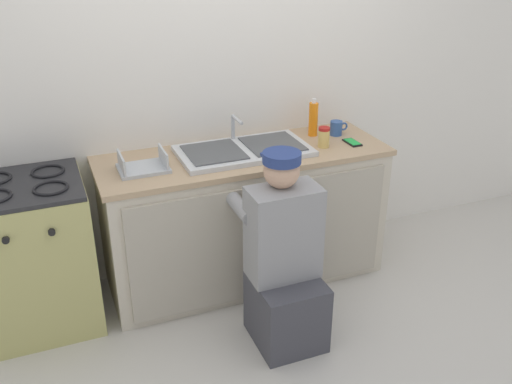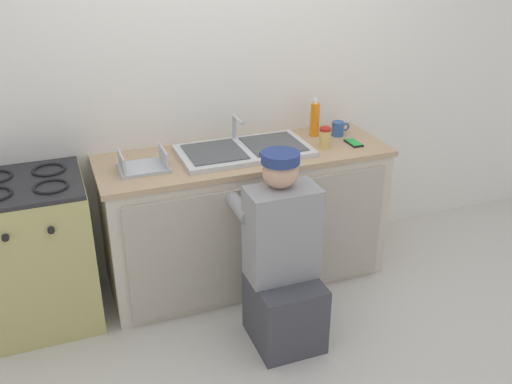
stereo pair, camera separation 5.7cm
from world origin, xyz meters
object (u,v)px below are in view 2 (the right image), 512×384
at_px(soap_bottle_orange, 315,119).
at_px(dish_rack_tray, 143,165).
at_px(sink_double_basin, 244,150).
at_px(stove_range, 36,252).
at_px(plumber_person, 283,267).
at_px(coffee_mug, 338,129).
at_px(cell_phone, 354,143).
at_px(condiment_jar, 325,138).

bearing_deg(soap_bottle_orange, dish_rack_tray, -171.88).
xyz_separation_m(sink_double_basin, stove_range, (-1.27, -0.00, -0.45)).
relative_size(plumber_person, dish_rack_tray, 3.94).
bearing_deg(sink_double_basin, dish_rack_tray, -176.57).
bearing_deg(stove_range, soap_bottle_orange, 4.12).
relative_size(sink_double_basin, plumber_person, 0.72).
bearing_deg(dish_rack_tray, coffee_mug, 4.97).
distance_m(soap_bottle_orange, cell_phone, 0.30).
bearing_deg(dish_rack_tray, condiment_jar, -2.63).
height_order(dish_rack_tray, condiment_jar, condiment_jar).
height_order(soap_bottle_orange, cell_phone, soap_bottle_orange).
height_order(sink_double_basin, dish_rack_tray, sink_double_basin).
distance_m(plumber_person, cell_phone, 1.01).
distance_m(coffee_mug, cell_phone, 0.18).
relative_size(sink_double_basin, dish_rack_tray, 2.86).
relative_size(soap_bottle_orange, condiment_jar, 1.95).
bearing_deg(dish_rack_tray, soap_bottle_orange, 8.12).
xyz_separation_m(stove_range, coffee_mug, (1.96, 0.08, 0.48)).
height_order(stove_range, cell_phone, stove_range).
bearing_deg(dish_rack_tray, sink_double_basin, 3.43).
relative_size(plumber_person, cell_phone, 7.89).
relative_size(dish_rack_tray, condiment_jar, 2.19).
bearing_deg(stove_range, coffee_mug, 2.30).
xyz_separation_m(sink_double_basin, soap_bottle_orange, (0.54, 0.13, 0.09)).
bearing_deg(sink_double_basin, plumber_person, -91.70).
distance_m(stove_range, dish_rack_tray, 0.79).
height_order(coffee_mug, dish_rack_tray, dish_rack_tray).
relative_size(sink_double_basin, soap_bottle_orange, 3.20).
bearing_deg(plumber_person, sink_double_basin, 88.30).
height_order(plumber_person, cell_phone, plumber_person).
distance_m(stove_range, coffee_mug, 2.02).
xyz_separation_m(coffee_mug, cell_phone, (0.02, -0.18, -0.04)).
relative_size(condiment_jar, cell_phone, 0.91).
distance_m(sink_double_basin, condiment_jar, 0.51).
bearing_deg(soap_bottle_orange, condiment_jar, -99.13).
distance_m(stove_range, condiment_jar, 1.84).
distance_m(sink_double_basin, plumber_person, 0.80).
bearing_deg(sink_double_basin, cell_phone, -8.14).
height_order(dish_rack_tray, cell_phone, dish_rack_tray).
height_order(sink_double_basin, plumber_person, plumber_person).
xyz_separation_m(dish_rack_tray, condiment_jar, (1.12, -0.05, 0.04)).
relative_size(coffee_mug, soap_bottle_orange, 0.50).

